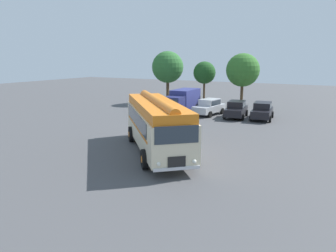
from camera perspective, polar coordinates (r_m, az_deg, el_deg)
The scene contains 9 objects.
ground_plane at distance 21.15m, azimuth -0.19°, elevation -4.39°, with size 120.00×120.00×0.00m, color #474749.
vintage_bus at distance 20.59m, azimuth -2.00°, elevation 0.59°, with size 8.55×9.14×3.49m.
car_near_left at distance 34.52m, azimuth 7.19°, elevation 3.33°, with size 2.39×4.40×1.66m.
car_mid_left at distance 33.42m, azimuth 11.79°, elevation 2.89°, with size 2.36×4.38×1.66m.
car_mid_right at distance 33.07m, azimuth 16.09°, elevation 2.58°, with size 2.32×4.37×1.66m.
box_van at distance 35.44m, azimuth 2.56°, elevation 4.48°, with size 2.44×5.81×2.50m.
tree_far_left at distance 43.08m, azimuth -0.05°, elevation 10.26°, with size 4.08×4.08×6.73m.
tree_left_of_centre at distance 42.13m, azimuth 6.33°, elevation 9.21°, with size 2.81×2.81×5.43m.
tree_centre at distance 39.90m, azimuth 12.76°, elevation 9.46°, with size 3.91×3.91×6.41m.
Camera 1 is at (9.80, -17.78, 5.92)m, focal length 35.00 mm.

